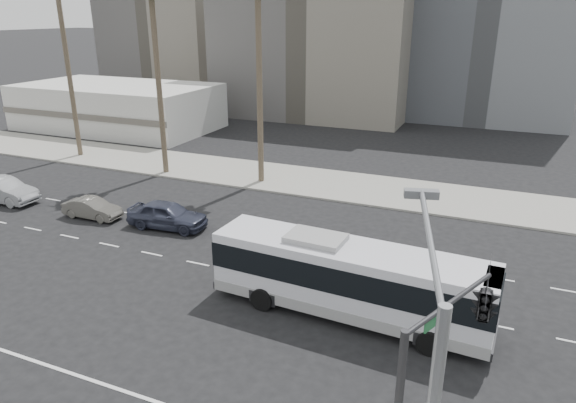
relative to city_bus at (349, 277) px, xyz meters
The scene contains 11 objects.
ground 6.29m from the city_bus, 164.70° to the left, with size 700.00×700.00×0.00m, color black.
sidewalk_north 18.13m from the city_bus, 108.74° to the left, with size 120.00×7.00×0.15m, color gray.
commercial_low 45.19m from the city_bus, 142.39° to the left, with size 22.00×12.16×5.00m.
midrise_beige_west 50.38m from the city_bus, 110.91° to the left, with size 24.00×18.00×18.00m, color #5D5955.
midrise_gray_center 54.78m from the city_bus, 87.64° to the left, with size 20.00×20.00×26.00m, color #515459.
midrise_beige_far 67.90m from the city_bus, 130.33° to the left, with size 18.00×16.00×15.00m, color #5D5955.
city_bus is the anchor object (origin of this frame).
car_a 14.15m from the city_bus, 158.84° to the left, with size 5.03×2.02×1.71m, color #323648.
car_b 19.25m from the city_bus, 166.32° to the left, with size 3.97×1.38×1.31m, color #5D5A53.
car_c 27.00m from the city_bus, behind, with size 5.18×1.81×1.71m, color gray.
traffic_signal 9.89m from the city_bus, 54.45° to the right, with size 3.07×4.31×6.73m.
Camera 1 is at (11.08, -20.84, 12.66)m, focal length 32.03 mm.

